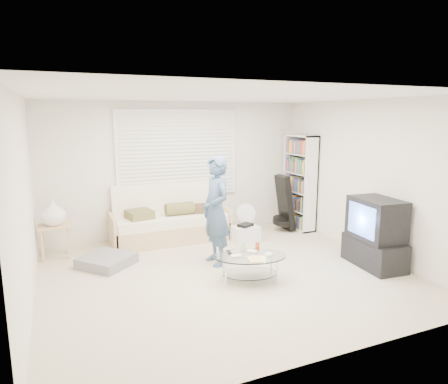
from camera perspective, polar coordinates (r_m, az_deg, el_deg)
name	(u,v)px	position (r m, az deg, el deg)	size (l,w,h in m)	color
ground	(225,274)	(5.86, 0.15, -11.63)	(5.00, 5.00, 0.00)	tan
room_shell	(212,158)	(5.89, -1.69, 4.88)	(5.02, 4.52, 2.51)	silver
window_blinds	(179,154)	(7.52, -6.51, 5.48)	(2.32, 0.08, 1.62)	silver
futon_sofa	(170,222)	(7.35, -7.75, -4.30)	(2.10, 0.85, 1.03)	tan
grey_floor_pillow	(107,261)	(6.39, -16.39, -9.40)	(0.68, 0.68, 0.15)	slate
side_table	(53,215)	(6.85, -23.19, -3.08)	(0.47, 0.38, 0.94)	tan
bookshelf	(299,182)	(8.09, 10.73, 1.35)	(0.30, 0.79, 1.87)	white
guitar_case	(284,207)	(7.92, 8.63, -2.11)	(0.39, 0.40, 1.09)	black
floor_fan	(245,217)	(7.61, 2.97, -3.52)	(0.38, 0.25, 0.61)	white
storage_bin	(245,233)	(7.28, 3.07, -5.91)	(0.47, 0.33, 0.33)	white
tv_unit	(375,234)	(6.41, 20.79, -5.59)	(0.60, 1.00, 1.04)	black
coffee_table	(250,260)	(5.54, 3.72, -9.71)	(1.14, 0.91, 0.49)	silver
standing_person	(216,211)	(6.02, -1.15, -2.71)	(0.61, 0.40, 1.66)	#385271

